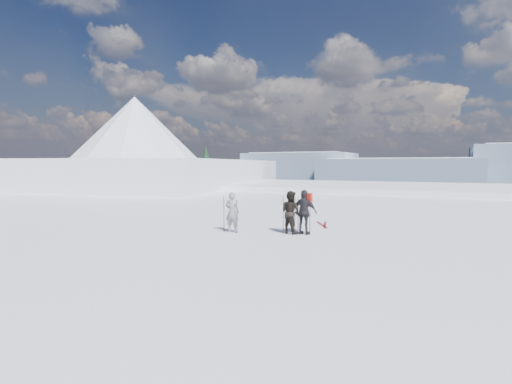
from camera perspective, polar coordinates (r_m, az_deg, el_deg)
lake_basin at (r=41.69m, az=19.05°, el=-8.70°), size 820.00×820.00×71.62m
far_mountain_range at (r=466.08m, az=28.32°, el=2.33°), size 770.00×110.00×53.00m
near_ridge at (r=50.67m, az=-12.40°, el=-2.89°), size 31.37×35.68×25.62m
skier_grey at (r=14.75m, az=-3.41°, el=-2.88°), size 0.57×0.39×1.49m
skier_dark at (r=14.48m, az=4.94°, el=-2.91°), size 0.91×0.81×1.55m
skier_pack at (r=14.34m, az=6.93°, el=-2.88°), size 0.96×0.45×1.60m
backpack at (r=14.49m, az=7.33°, el=1.32°), size 0.35×0.21×0.48m
ski_poles at (r=14.44m, az=2.57°, el=-3.41°), size 3.13×0.75×1.35m
skis_loose at (r=16.73m, az=9.60°, el=-4.64°), size 0.89×1.67×0.03m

